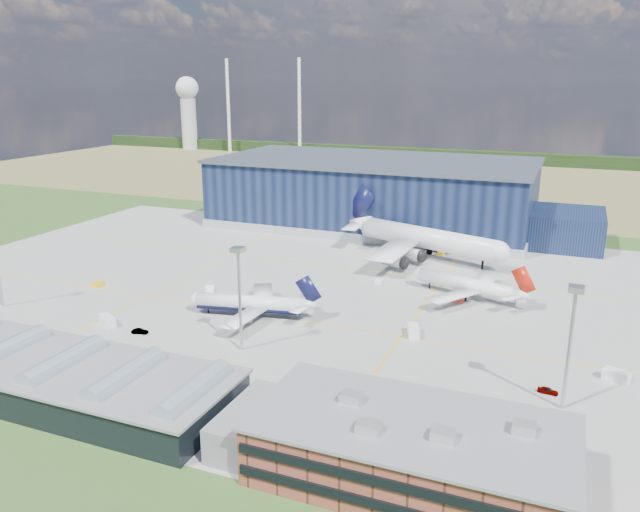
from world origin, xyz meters
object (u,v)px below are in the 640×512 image
(gse_tug_a, at_px, (98,284))
(gse_van_b, at_px, (413,331))
(airstair, at_px, (212,297))
(gse_van_a, at_px, (107,321))
(car_a, at_px, (548,391))
(light_mast_east, at_px, (572,328))
(hangar, at_px, (381,196))
(airliner_red, at_px, (467,277))
(airliner_widebody, at_px, (429,228))
(gse_van_c, at_px, (616,376))
(car_b, at_px, (140,331))
(gse_cart_a, at_px, (379,281))
(gse_tug_b, at_px, (224,367))
(light_mast_center, at_px, (239,282))
(airliner_navy, at_px, (249,295))
(gse_tug_c, at_px, (442,253))
(ops_building, at_px, (411,450))

(gse_tug_a, relative_size, gse_van_b, 0.59)
(airstair, bearing_deg, gse_tug_a, 159.17)
(gse_van_a, bearing_deg, car_a, -58.41)
(light_mast_east, height_order, car_a, light_mast_east)
(gse_van_a, xyz_separation_m, gse_van_b, (68.75, 21.53, 0.04))
(hangar, distance_m, airliner_red, 86.39)
(airliner_widebody, distance_m, gse_van_c, 88.51)
(car_a, distance_m, car_b, 88.38)
(gse_cart_a, distance_m, gse_van_c, 72.04)
(gse_tug_b, bearing_deg, airliner_red, 97.24)
(gse_tug_a, distance_m, car_a, 121.73)
(light_mast_center, height_order, light_mast_east, same)
(airliner_navy, distance_m, gse_tug_c, 80.02)
(ops_building, relative_size, car_a, 12.34)
(light_mast_east, relative_size, gse_van_b, 4.34)
(light_mast_center, relative_size, car_b, 6.11)
(ops_building, height_order, airliner_widebody, airliner_widebody)
(light_mast_center, height_order, gse_van_a, light_mast_center)
(gse_van_a, height_order, gse_cart_a, gse_van_a)
(gse_cart_a, bearing_deg, ops_building, -64.22)
(gse_van_a, bearing_deg, airliner_navy, -28.64)
(light_mast_east, bearing_deg, airliner_widebody, 117.39)
(light_mast_center, relative_size, airliner_widebody, 0.37)
(gse_van_b, relative_size, car_b, 1.41)
(gse_van_c, bearing_deg, gse_tug_c, 54.69)
(gse_van_c, bearing_deg, gse_van_a, 119.23)
(ops_building, xyz_separation_m, gse_tug_a, (-103.22, 51.76, -4.14))
(hangar, relative_size, gse_van_b, 27.39)
(hangar, height_order, gse_cart_a, hangar)
(gse_tug_c, distance_m, car_a, 94.30)
(gse_tug_a, xyz_separation_m, car_b, (32.35, -23.11, -0.04))
(car_b, bearing_deg, light_mast_center, -101.84)
(ops_building, bearing_deg, light_mast_east, 56.32)
(car_a, bearing_deg, light_mast_east, -144.01)
(ops_building, height_order, gse_tug_a, ops_building)
(gse_van_c, bearing_deg, ops_building, 168.44)
(light_mast_east, height_order, airliner_navy, light_mast_east)
(airliner_navy, relative_size, gse_van_c, 7.09)
(gse_van_a, distance_m, car_b, 10.51)
(gse_van_b, relative_size, airstair, 1.01)
(light_mast_east, height_order, airstair, light_mast_east)
(gse_cart_a, distance_m, gse_tug_c, 37.96)
(gse_van_a, xyz_separation_m, car_b, (10.42, -1.25, -0.55))
(gse_cart_a, height_order, airstair, airstair)
(gse_tug_a, distance_m, gse_cart_a, 79.36)
(gse_van_c, bearing_deg, airliner_widebody, 58.74)
(ops_building, height_order, gse_tug_b, ops_building)
(car_b, bearing_deg, airliner_navy, -57.68)
(gse_tug_b, bearing_deg, airliner_widebody, 116.94)
(light_mast_east, height_order, gse_van_c, light_mast_east)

